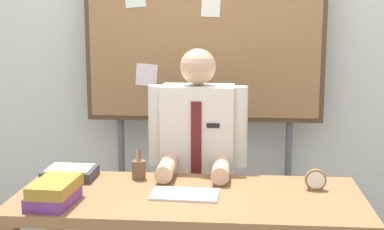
# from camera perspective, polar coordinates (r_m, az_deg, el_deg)

# --- Properties ---
(back_wall) EXTENTS (6.40, 0.08, 2.70)m
(back_wall) POSITION_cam_1_polar(r_m,az_deg,el_deg) (3.73, 1.44, 7.11)
(back_wall) COLOR silver
(back_wall) RESTS_ON ground_plane
(desk) EXTENTS (1.63, 0.70, 0.73)m
(desk) POSITION_cam_1_polar(r_m,az_deg,el_deg) (2.65, -0.31, -10.10)
(desk) COLOR brown
(desk) RESTS_ON ground_plane
(person) EXTENTS (0.55, 0.56, 1.38)m
(person) POSITION_cam_1_polar(r_m,az_deg,el_deg) (3.15, 0.58, -6.67)
(person) COLOR #2D2D33
(person) RESTS_ON ground_plane
(bulletin_board) EXTENTS (1.52, 0.09, 1.95)m
(bulletin_board) POSITION_cam_1_polar(r_m,az_deg,el_deg) (3.52, 1.23, 7.58)
(bulletin_board) COLOR #4C3823
(bulletin_board) RESTS_ON ground_plane
(book_stack) EXTENTS (0.20, 0.29, 0.11)m
(book_stack) POSITION_cam_1_polar(r_m,az_deg,el_deg) (2.54, -14.01, -7.73)
(book_stack) COLOR #72337F
(book_stack) RESTS_ON desk
(open_notebook) EXTENTS (0.32, 0.20, 0.01)m
(open_notebook) POSITION_cam_1_polar(r_m,az_deg,el_deg) (2.60, -0.72, -8.19)
(open_notebook) COLOR silver
(open_notebook) RESTS_ON desk
(desk_clock) EXTENTS (0.10, 0.04, 0.10)m
(desk_clock) POSITION_cam_1_polar(r_m,az_deg,el_deg) (2.74, 12.62, -6.63)
(desk_clock) COLOR olive
(desk_clock) RESTS_ON desk
(pen_holder) EXTENTS (0.07, 0.07, 0.16)m
(pen_holder) POSITION_cam_1_polar(r_m,az_deg,el_deg) (2.86, -5.51, -5.60)
(pen_holder) COLOR brown
(pen_holder) RESTS_ON desk
(paper_tray) EXTENTS (0.26, 0.20, 0.06)m
(paper_tray) POSITION_cam_1_polar(r_m,az_deg,el_deg) (2.93, -12.45, -5.84)
(paper_tray) COLOR #333338
(paper_tray) RESTS_ON desk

